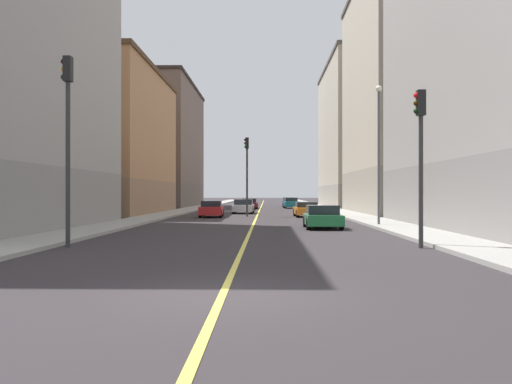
# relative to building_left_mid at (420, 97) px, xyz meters

# --- Properties ---
(ground_plane) EXTENTS (400.00, 400.00, 0.00)m
(ground_plane) POSITION_rel_building_left_mid_xyz_m (-15.24, -40.24, -10.99)
(ground_plane) COLOR #302A2D
(ground_plane) RESTS_ON ground
(sidewalk_left) EXTENTS (2.65, 168.00, 0.15)m
(sidewalk_left) POSITION_rel_building_left_mid_xyz_m (-7.23, 8.76, -10.92)
(sidewalk_left) COLOR #9E9B93
(sidewalk_left) RESTS_ON ground
(sidewalk_right) EXTENTS (2.65, 168.00, 0.15)m
(sidewalk_right) POSITION_rel_building_left_mid_xyz_m (-23.25, 8.76, -10.92)
(sidewalk_right) COLOR #9E9B93
(sidewalk_right) RESTS_ON ground
(lane_center_stripe) EXTENTS (0.16, 154.00, 0.01)m
(lane_center_stripe) POSITION_rel_building_left_mid_xyz_m (-15.24, 8.76, -10.98)
(lane_center_stripe) COLOR #E5D14C
(lane_center_stripe) RESTS_ON ground
(building_left_mid) EXTENTS (12.12, 19.83, 21.97)m
(building_left_mid) POSITION_rel_building_left_mid_xyz_m (0.00, 0.00, 0.00)
(building_left_mid) COLOR #9D9688
(building_left_mid) RESTS_ON ground
(building_left_far) EXTENTS (12.12, 24.82, 20.20)m
(building_left_far) POSITION_rel_building_left_mid_xyz_m (0.00, 25.51, -0.89)
(building_left_far) COLOR #9D9688
(building_left_far) RESTS_ON ground
(building_right_midblock) EXTENTS (12.12, 20.16, 13.40)m
(building_right_midblock) POSITION_rel_building_left_mid_xyz_m (-30.48, -1.23, -4.28)
(building_right_midblock) COLOR #8F6B4F
(building_right_midblock) RESTS_ON ground
(building_right_distant) EXTENTS (12.12, 22.86, 17.00)m
(building_right_distant) POSITION_rel_building_left_mid_xyz_m (-30.48, 23.34, -2.49)
(building_right_distant) COLOR brown
(building_right_distant) RESTS_ON ground
(traffic_light_left_near) EXTENTS (0.40, 0.32, 5.58)m
(traffic_light_left_near) POSITION_rel_building_left_mid_xyz_m (-8.97, -31.52, -7.35)
(traffic_light_left_near) COLOR #2D2D2D
(traffic_light_left_near) RESTS_ON ground
(traffic_light_right_near) EXTENTS (0.40, 0.32, 6.84)m
(traffic_light_right_near) POSITION_rel_building_left_mid_xyz_m (-21.54, -31.52, -6.63)
(traffic_light_right_near) COLOR #2D2D2D
(traffic_light_right_near) RESTS_ON ground
(traffic_light_median_far) EXTENTS (0.40, 0.32, 6.52)m
(traffic_light_median_far) POSITION_rel_building_left_mid_xyz_m (-16.06, -6.48, -6.81)
(traffic_light_median_far) COLOR #2D2D2D
(traffic_light_median_far) RESTS_ON ground
(street_lamp_left_near) EXTENTS (0.36, 0.36, 7.99)m
(street_lamp_left_near) POSITION_rel_building_left_mid_xyz_m (-7.96, -19.64, -6.07)
(street_lamp_left_near) COLOR #4C4C51
(street_lamp_left_near) RESTS_ON ground
(car_orange) EXTENTS (2.01, 4.18, 1.21)m
(car_orange) POSITION_rel_building_left_mid_xyz_m (-11.18, -6.96, -10.39)
(car_orange) COLOR orange
(car_orange) RESTS_ON ground
(car_green) EXTENTS (1.95, 3.94, 1.28)m
(car_green) POSITION_rel_building_left_mid_xyz_m (-11.35, -21.17, -10.37)
(car_green) COLOR #1E6B38
(car_green) RESTS_ON ground
(car_blue) EXTENTS (1.95, 4.64, 1.31)m
(car_blue) POSITION_rel_building_left_mid_xyz_m (-11.31, 24.55, -10.34)
(car_blue) COLOR #23389E
(car_blue) RESTS_ON ground
(car_silver) EXTENTS (1.99, 4.55, 1.34)m
(car_silver) POSITION_rel_building_left_mid_xyz_m (-16.64, 0.19, -10.35)
(car_silver) COLOR silver
(car_silver) RESTS_ON ground
(car_red) EXTENTS (1.91, 4.14, 1.32)m
(car_red) POSITION_rel_building_left_mid_xyz_m (-18.86, -7.68, -10.36)
(car_red) COLOR red
(car_red) RESTS_ON ground
(car_teal) EXTENTS (1.94, 4.38, 1.35)m
(car_teal) POSITION_rel_building_left_mid_xyz_m (-11.37, 17.11, -10.33)
(car_teal) COLOR #196670
(car_teal) RESTS_ON ground
(car_maroon) EXTENTS (2.01, 4.18, 1.26)m
(car_maroon) POSITION_rel_building_left_mid_xyz_m (-16.54, 14.84, -10.38)
(car_maroon) COLOR maroon
(car_maroon) RESTS_ON ground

